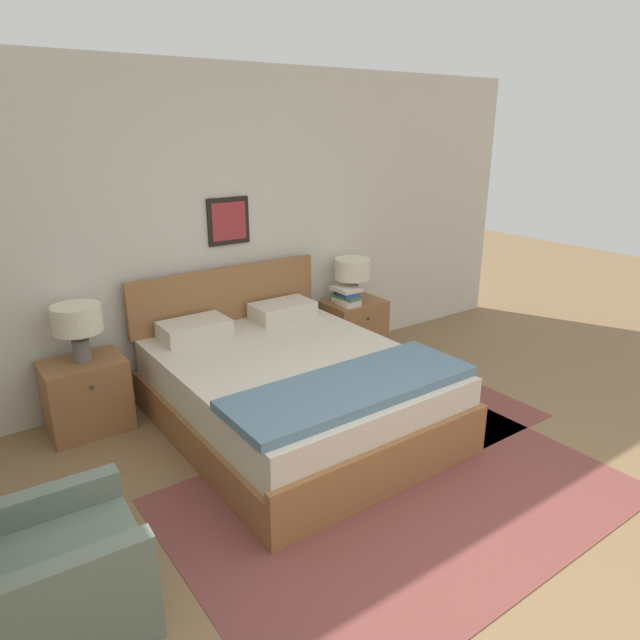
% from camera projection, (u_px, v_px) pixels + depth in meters
% --- Properties ---
extents(ground_plane, '(16.00, 16.00, 0.00)m').
position_uv_depth(ground_plane, '(483.00, 588.00, 2.77)').
color(ground_plane, olive).
extents(wall_back, '(7.09, 0.09, 2.60)m').
position_uv_depth(wall_back, '(203.00, 232.00, 4.64)').
color(wall_back, beige).
rests_on(wall_back, ground_plane).
extents(area_rug_main, '(2.67, 1.83, 0.01)m').
position_uv_depth(area_rug_main, '(401.00, 496.00, 3.45)').
color(area_rug_main, brown).
rests_on(area_rug_main, ground_plane).
extents(area_rug_bedside, '(0.81, 1.32, 0.01)m').
position_uv_depth(area_rug_bedside, '(452.00, 398.00, 4.68)').
color(area_rug_bedside, brown).
rests_on(area_rug_bedside, ground_plane).
extents(bed, '(1.69, 2.11, 1.01)m').
position_uv_depth(bed, '(293.00, 389.00, 4.17)').
color(bed, '#936038').
rests_on(bed, ground_plane).
extents(armchair, '(0.81, 0.68, 0.85)m').
position_uv_depth(armchair, '(38.00, 581.00, 2.45)').
color(armchair, slate).
rests_on(armchair, ground_plane).
extents(nightstand_near_window, '(0.56, 0.44, 0.54)m').
position_uv_depth(nightstand_near_window, '(86.00, 396.00, 4.14)').
color(nightstand_near_window, '#936038').
rests_on(nightstand_near_window, ground_plane).
extents(nightstand_by_door, '(0.56, 0.44, 0.54)m').
position_uv_depth(nightstand_by_door, '(353.00, 328.00, 5.51)').
color(nightstand_by_door, '#936038').
rests_on(nightstand_by_door, ground_plane).
extents(table_lamp_near_window, '(0.34, 0.34, 0.41)m').
position_uv_depth(table_lamp_near_window, '(77.00, 322.00, 3.97)').
color(table_lamp_near_window, slate).
rests_on(table_lamp_near_window, nightstand_near_window).
extents(table_lamp_by_door, '(0.34, 0.34, 0.41)m').
position_uv_depth(table_lamp_by_door, '(352.00, 271.00, 5.33)').
color(table_lamp_by_door, slate).
rests_on(table_lamp_by_door, nightstand_by_door).
extents(book_thick_bottom, '(0.19, 0.27, 0.03)m').
position_uv_depth(book_thick_bottom, '(346.00, 303.00, 5.32)').
color(book_thick_bottom, silver).
rests_on(book_thick_bottom, nightstand_by_door).
extents(book_hardcover_middle, '(0.18, 0.26, 0.03)m').
position_uv_depth(book_hardcover_middle, '(346.00, 299.00, 5.31)').
color(book_hardcover_middle, silver).
rests_on(book_hardcover_middle, book_thick_bottom).
extents(book_novel_upper, '(0.19, 0.29, 0.03)m').
position_uv_depth(book_novel_upper, '(346.00, 297.00, 5.30)').
color(book_novel_upper, '#4C7551').
rests_on(book_novel_upper, book_hardcover_middle).
extents(book_slim_near_top, '(0.17, 0.25, 0.04)m').
position_uv_depth(book_slim_near_top, '(346.00, 293.00, 5.29)').
color(book_slim_near_top, '#335693').
rests_on(book_slim_near_top, book_novel_upper).
extents(book_paperback_top, '(0.21, 0.25, 0.04)m').
position_uv_depth(book_paperback_top, '(346.00, 289.00, 5.28)').
color(book_paperback_top, silver).
rests_on(book_paperback_top, book_slim_near_top).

